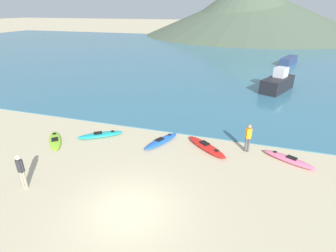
# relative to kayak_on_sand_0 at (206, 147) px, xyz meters

# --- Properties ---
(ground_plane) EXTENTS (400.00, 400.00, 0.00)m
(ground_plane) POSITION_rel_kayak_on_sand_0_xyz_m (-2.16, -6.24, -0.16)
(ground_plane) COLOR #C6B793
(bay_water) EXTENTS (160.00, 70.00, 0.06)m
(bay_water) POSITION_rel_kayak_on_sand_0_xyz_m (-2.16, 36.50, -0.13)
(bay_water) COLOR teal
(bay_water) RESTS_ON ground_plane
(far_hill_left) EXTENTS (48.35, 48.35, 16.86)m
(far_hill_left) POSITION_rel_kayak_on_sand_0_xyz_m (-1.35, 76.18, 8.27)
(far_hill_left) COLOR #4C5B47
(far_hill_left) RESTS_ON ground_plane
(far_hill_midleft) EXTENTS (66.74, 66.74, 13.64)m
(far_hill_midleft) POSITION_rel_kayak_on_sand_0_xyz_m (0.18, 78.35, 6.66)
(far_hill_midleft) COLOR #4C5B47
(far_hill_midleft) RESTS_ON ground_plane
(kayak_on_sand_0) EXTENTS (2.95, 2.60, 0.36)m
(kayak_on_sand_0) POSITION_rel_kayak_on_sand_0_xyz_m (0.00, 0.00, 0.00)
(kayak_on_sand_0) COLOR red
(kayak_on_sand_0) RESTS_ON ground_plane
(kayak_on_sand_1) EXTENTS (2.77, 2.28, 0.33)m
(kayak_on_sand_1) POSITION_rel_kayak_on_sand_0_xyz_m (-6.93, -0.50, -0.02)
(kayak_on_sand_1) COLOR teal
(kayak_on_sand_1) RESTS_ON ground_plane
(kayak_on_sand_2) EXTENTS (2.37, 2.57, 0.29)m
(kayak_on_sand_2) POSITION_rel_kayak_on_sand_0_xyz_m (-9.26, -2.05, -0.03)
(kayak_on_sand_2) COLOR #8CCC2D
(kayak_on_sand_2) RESTS_ON ground_plane
(kayak_on_sand_3) EXTENTS (2.81, 1.84, 0.35)m
(kayak_on_sand_3) POSITION_rel_kayak_on_sand_0_xyz_m (4.58, -0.04, -0.01)
(kayak_on_sand_3) COLOR #E5668C
(kayak_on_sand_3) RESTS_ON ground_plane
(kayak_on_sand_4) EXTENTS (1.71, 2.88, 0.37)m
(kayak_on_sand_4) POSITION_rel_kayak_on_sand_0_xyz_m (-2.80, -0.15, 0.00)
(kayak_on_sand_4) COLOR blue
(kayak_on_sand_4) RESTS_ON ground_plane
(person_near_foreground) EXTENTS (0.36, 0.24, 1.76)m
(person_near_foreground) POSITION_rel_kayak_on_sand_0_xyz_m (-7.47, -6.30, 0.85)
(person_near_foreground) COLOR gray
(person_near_foreground) RESTS_ON ground_plane
(person_near_waterline) EXTENTS (0.35, 0.25, 1.74)m
(person_near_waterline) POSITION_rel_kayak_on_sand_0_xyz_m (2.31, 0.44, 0.84)
(person_near_waterline) COLOR #4C4C4C
(person_near_waterline) RESTS_ON ground_plane
(moored_boat_1) EXTENTS (2.95, 5.20, 1.06)m
(moored_boat_1) POSITION_rel_kayak_on_sand_0_xyz_m (7.11, 29.66, 0.43)
(moored_boat_1) COLOR navy
(moored_boat_1) RESTS_ON bay_water
(moored_boat_2) EXTENTS (3.98, 4.17, 1.37)m
(moored_boat_2) POSITION_rel_kayak_on_sand_0_xyz_m (-5.87, 51.11, 0.38)
(moored_boat_2) COLOR black
(moored_boat_2) RESTS_ON bay_water
(moored_boat_4) EXTENTS (3.52, 4.97, 2.29)m
(moored_boat_4) POSITION_rel_kayak_on_sand_0_xyz_m (4.68, 14.23, 0.70)
(moored_boat_4) COLOR black
(moored_boat_4) RESTS_ON bay_water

